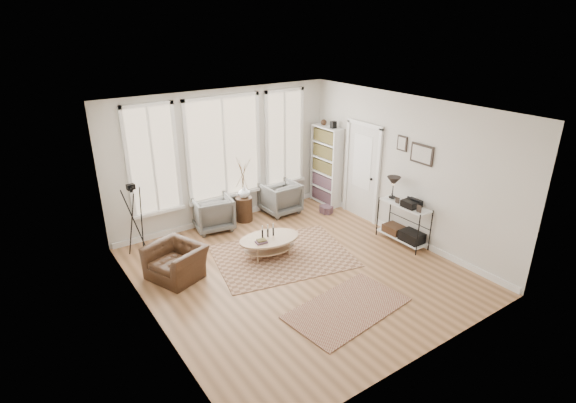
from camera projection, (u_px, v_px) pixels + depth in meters
room at (298, 197)px, 7.60m from camera, size 5.50×5.54×2.90m
bay_window at (224, 150)px, 9.57m from camera, size 4.14×0.12×2.24m
door at (362, 170)px, 9.91m from camera, size 0.09×1.06×2.22m
bookcase at (327, 165)px, 10.72m from camera, size 0.31×0.85×2.06m
low_shelf at (403, 219)px, 8.94m from camera, size 0.38×1.08×1.30m
wall_art at (416, 151)px, 8.55m from camera, size 0.04×0.88×0.44m
rug_main at (283, 256)px, 8.61m from camera, size 2.85×2.37×0.01m
rug_runner at (347, 308)px, 7.05m from camera, size 2.04×1.29×0.01m
coffee_table at (269, 242)px, 8.53m from camera, size 1.27×0.89×0.54m
armchair_left at (213, 213)px, 9.59m from camera, size 0.90×0.92×0.73m
armchair_right at (280, 198)px, 10.40m from camera, size 0.80×0.82×0.73m
side_table at (243, 190)px, 9.83m from camera, size 0.37×0.37×1.54m
vase at (244, 192)px, 9.88m from camera, size 0.29×0.29×0.26m
accent_chair at (176, 262)px, 7.82m from camera, size 1.14×1.08×0.59m
tripod_camera at (136, 223)px, 8.45m from camera, size 0.50×0.50×1.43m
book_stack_near at (326, 210)px, 10.46m from camera, size 0.28×0.31×0.16m
book_stack_far at (326, 209)px, 10.48m from camera, size 0.25×0.29×0.17m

